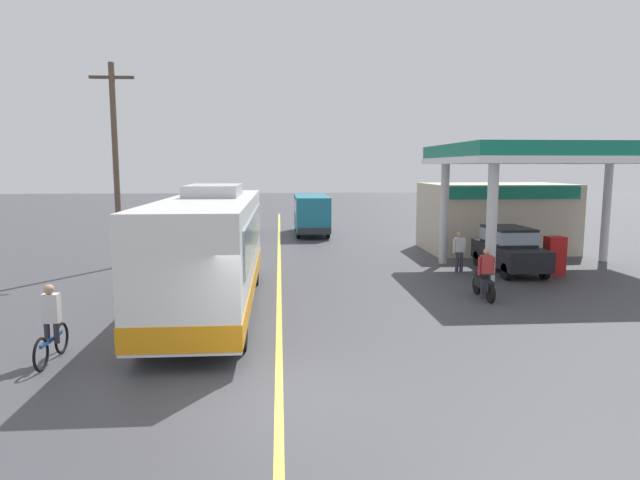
# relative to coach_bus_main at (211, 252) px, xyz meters

# --- Properties ---
(ground) EXTENTS (120.00, 120.00, 0.00)m
(ground) POSITION_rel_coach_bus_main_xyz_m (2.00, 13.34, -1.72)
(ground) COLOR #424247
(lane_divider_stripe) EXTENTS (0.16, 50.00, 0.01)m
(lane_divider_stripe) POSITION_rel_coach_bus_main_xyz_m (2.00, 8.34, -1.72)
(lane_divider_stripe) COLOR #D8CC4C
(lane_divider_stripe) RESTS_ON ground
(coach_bus_main) EXTENTS (2.60, 11.04, 3.69)m
(coach_bus_main) POSITION_rel_coach_bus_main_xyz_m (0.00, 0.00, 0.00)
(coach_bus_main) COLOR white
(coach_bus_main) RESTS_ON ground
(gas_station_roadside) EXTENTS (9.10, 11.95, 5.10)m
(gas_station_roadside) POSITION_rel_coach_bus_main_xyz_m (12.94, 8.63, 0.91)
(gas_station_roadside) COLOR #147259
(gas_station_roadside) RESTS_ON ground
(car_at_pump) EXTENTS (1.70, 4.20, 1.82)m
(car_at_pump) POSITION_rel_coach_bus_main_xyz_m (11.31, 5.01, -0.71)
(car_at_pump) COLOR black
(car_at_pump) RESTS_ON ground
(minibus_opposing_lane) EXTENTS (2.04, 6.13, 2.44)m
(minibus_opposing_lane) POSITION_rel_coach_bus_main_xyz_m (4.03, 18.09, -0.25)
(minibus_opposing_lane) COLOR teal
(minibus_opposing_lane) RESTS_ON ground
(cyclist_on_shoulder) EXTENTS (0.34, 1.82, 1.72)m
(cyclist_on_shoulder) POSITION_rel_coach_bus_main_xyz_m (-2.95, -4.35, -0.94)
(cyclist_on_shoulder) COLOR black
(cyclist_on_shoulder) RESTS_ON ground
(motorcycle_parked_forecourt) EXTENTS (0.55, 1.80, 0.92)m
(motorcycle_parked_forecourt) POSITION_rel_coach_bus_main_xyz_m (8.62, 0.64, -1.28)
(motorcycle_parked_forecourt) COLOR black
(motorcycle_parked_forecourt) RESTS_ON ground
(pedestrian_near_pump) EXTENTS (0.55, 0.22, 1.66)m
(pedestrian_near_pump) POSITION_rel_coach_bus_main_xyz_m (9.29, 5.09, -0.79)
(pedestrian_near_pump) COLOR #33333F
(pedestrian_near_pump) RESTS_ON ground
(pedestrian_by_shop) EXTENTS (0.55, 0.22, 1.66)m
(pedestrian_by_shop) POSITION_rel_coach_bus_main_xyz_m (8.67, 0.58, -0.79)
(pedestrian_by_shop) COLOR #33333F
(pedestrian_by_shop) RESTS_ON ground
(car_trailing_behind_bus) EXTENTS (1.70, 4.20, 1.82)m
(car_trailing_behind_bus) POSITION_rel_coach_bus_main_xyz_m (-0.26, 18.92, -0.71)
(car_trailing_behind_bus) COLOR #B2B2B7
(car_trailing_behind_bus) RESTS_ON ground
(utility_pole_roadside) EXTENTS (1.80, 0.24, 8.47)m
(utility_pole_roadside) POSITION_rel_coach_bus_main_xyz_m (-4.77, 7.34, 2.70)
(utility_pole_roadside) COLOR brown
(utility_pole_roadside) RESTS_ON ground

